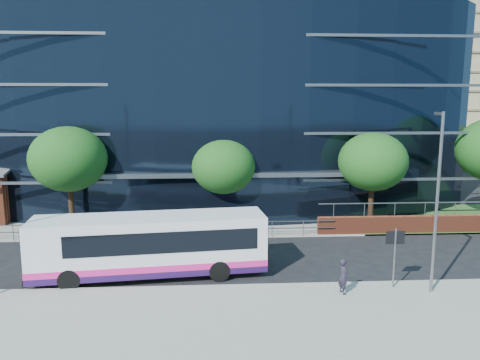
{
  "coord_description": "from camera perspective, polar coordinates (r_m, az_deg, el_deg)",
  "views": [
    {
      "loc": [
        -3.66,
        -21.47,
        8.64
      ],
      "look_at": [
        -1.98,
        8.0,
        3.56
      ],
      "focal_mm": 35.0,
      "sensor_mm": 36.0,
      "label": 1
    }
  ],
  "objects": [
    {
      "name": "pedestrian",
      "position": [
        21.56,
        12.46,
        -11.37
      ],
      "size": [
        0.54,
        0.67,
        1.59
      ],
      "primitive_type": "imported",
      "rotation": [
        0.0,
        0.0,
        1.87
      ],
      "color": "#221C2B",
      "rests_on": "pavement_near"
    },
    {
      "name": "far_forecourt",
      "position": [
        33.67,
        -7.17,
        -5.09
      ],
      "size": [
        50.0,
        8.0,
        0.1
      ],
      "primitive_type": "cube",
      "color": "gray",
      "rests_on": "ground"
    },
    {
      "name": "city_bus",
      "position": [
        23.51,
        -10.64,
        -7.78
      ],
      "size": [
        11.5,
        3.82,
        3.05
      ],
      "rotation": [
        0.0,
        0.0,
        0.11
      ],
      "color": "silver",
      "rests_on": "ground"
    },
    {
      "name": "yellow_line_outer",
      "position": [
        22.7,
        6.42,
        -12.65
      ],
      "size": [
        80.0,
        0.08,
        0.01
      ],
      "primitive_type": "cube",
      "color": "gold",
      "rests_on": "ground"
    },
    {
      "name": "tree_far_b",
      "position": [
        31.3,
        -2.03,
        1.62
      ],
      "size": [
        4.29,
        4.29,
        6.05
      ],
      "color": "black",
      "rests_on": "ground"
    },
    {
      "name": "street_sign",
      "position": [
        22.45,
        18.37,
        -7.55
      ],
      "size": [
        0.85,
        0.09,
        2.8
      ],
      "color": "slate",
      "rests_on": "pavement_near"
    },
    {
      "name": "ground",
      "position": [
        23.43,
        6.09,
        -11.93
      ],
      "size": [
        200.0,
        200.0,
        0.0
      ],
      "primitive_type": "plane",
      "color": "black",
      "rests_on": "ground"
    },
    {
      "name": "apartment_block",
      "position": [
        86.43,
        21.5,
        10.73
      ],
      "size": [
        60.0,
        42.0,
        30.0
      ],
      "color": "#2D511E",
      "rests_on": "ground"
    },
    {
      "name": "guard_railings",
      "position": [
        29.84,
        -11.57,
        -5.63
      ],
      "size": [
        24.0,
        0.05,
        1.1
      ],
      "color": "slate",
      "rests_on": "ground"
    },
    {
      "name": "streetlight_east",
      "position": [
        21.99,
        22.88,
        -2.02
      ],
      "size": [
        0.15,
        0.77,
        8.0
      ],
      "color": "slate",
      "rests_on": "pavement_near"
    },
    {
      "name": "glass_office",
      "position": [
        42.33,
        -3.77,
        8.87
      ],
      "size": [
        44.0,
        23.1,
        16.0
      ],
      "color": "black",
      "rests_on": "ground"
    },
    {
      "name": "kerb",
      "position": [
        22.49,
        6.51,
        -12.67
      ],
      "size": [
        80.0,
        0.25,
        0.16
      ],
      "primitive_type": "cube",
      "color": "gray",
      "rests_on": "ground"
    },
    {
      "name": "tree_dist_e",
      "position": [
        67.54,
        21.02,
        5.63
      ],
      "size": [
        4.62,
        4.62,
        6.51
      ],
      "color": "black",
      "rests_on": "ground"
    },
    {
      "name": "yellow_line_inner",
      "position": [
        22.84,
        6.36,
        -12.51
      ],
      "size": [
        80.0,
        0.08,
        0.01
      ],
      "primitive_type": "cube",
      "color": "gold",
      "rests_on": "ground"
    },
    {
      "name": "pavement_near",
      "position": [
        18.92,
        8.64,
        -17.26
      ],
      "size": [
        80.0,
        8.0,
        0.15
      ],
      "primitive_type": "cube",
      "color": "gray",
      "rests_on": "ground"
    },
    {
      "name": "tree_far_a",
      "position": [
        32.1,
        -20.18,
        2.4
      ],
      "size": [
        4.95,
        4.95,
        6.98
      ],
      "color": "black",
      "rests_on": "ground"
    },
    {
      "name": "tree_far_c",
      "position": [
        32.55,
        15.89,
        2.15
      ],
      "size": [
        4.62,
        4.62,
        6.51
      ],
      "color": "black",
      "rests_on": "ground"
    }
  ]
}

